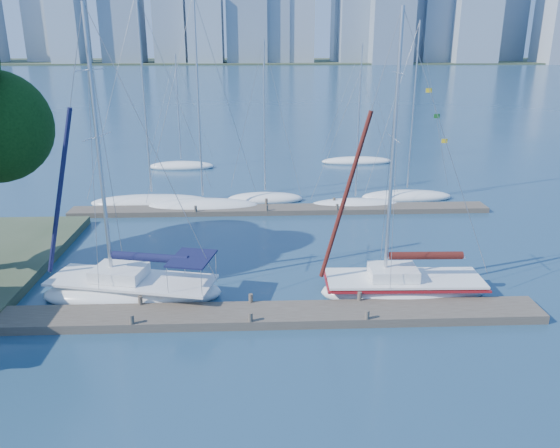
{
  "coord_description": "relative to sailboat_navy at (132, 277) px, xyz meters",
  "views": [
    {
      "loc": [
        0.39,
        -21.63,
        11.73
      ],
      "look_at": [
        1.47,
        4.0,
        3.11
      ],
      "focal_mm": 35.0,
      "sensor_mm": 36.0,
      "label": 1
    }
  ],
  "objects": [
    {
      "name": "far_shore",
      "position": [
        5.67,
        317.63,
        -1.09
      ],
      "size": [
        800.0,
        100.0,
        1.5
      ],
      "primitive_type": "cube",
      "color": "#38472D",
      "rests_on": "ground"
    },
    {
      "name": "bg_boat_2",
      "position": [
        6.61,
        16.52,
        -0.84
      ],
      "size": [
        6.11,
        4.12,
        12.15
      ],
      "rotation": [
        0.0,
        0.0,
        -0.41
      ],
      "color": "white",
      "rests_on": "ground"
    },
    {
      "name": "bg_boat_7",
      "position": [
        16.14,
        29.98,
        -0.86
      ],
      "size": [
        7.42,
        3.53,
        11.85
      ],
      "rotation": [
        0.0,
        0.0,
        -0.23
      ],
      "color": "white",
      "rests_on": "ground"
    },
    {
      "name": "bg_boat_4",
      "position": [
        17.68,
        16.61,
        -0.83
      ],
      "size": [
        7.35,
        3.6,
        13.47
      ],
      "rotation": [
        0.0,
        0.0,
        0.22
      ],
      "color": "white",
      "rests_on": "ground"
    },
    {
      "name": "bg_boat_3",
      "position": [
        13.26,
        14.56,
        -0.87
      ],
      "size": [
        6.93,
        2.83,
        10.14
      ],
      "rotation": [
        0.0,
        0.0,
        0.13
      ],
      "color": "white",
      "rests_on": "ground"
    },
    {
      "name": "sailboat_navy",
      "position": [
        0.0,
        0.0,
        0.0
      ],
      "size": [
        8.88,
        4.56,
        13.88
      ],
      "rotation": [
        0.0,
        0.0,
        -0.22
      ],
      "color": "white",
      "rests_on": "ground"
    },
    {
      "name": "bg_boat_1",
      "position": [
        2.05,
        14.43,
        -0.79
      ],
      "size": [
        8.51,
        5.2,
        15.07
      ],
      "rotation": [
        0.0,
        0.0,
        0.37
      ],
      "color": "white",
      "rests_on": "ground"
    },
    {
      "name": "near_dock",
      "position": [
        5.67,
        -2.37,
        -0.89
      ],
      "size": [
        26.0,
        2.0,
        0.4
      ],
      "primitive_type": "cube",
      "color": "#463D33",
      "rests_on": "ground"
    },
    {
      "name": "sailboat_maroon",
      "position": [
        13.02,
        -0.22,
        0.03
      ],
      "size": [
        8.09,
        2.84,
        13.69
      ],
      "rotation": [
        0.0,
        0.0,
        -0.03
      ],
      "color": "white",
      "rests_on": "ground"
    },
    {
      "name": "far_dock",
      "position": [
        7.67,
        13.63,
        -0.91
      ],
      "size": [
        30.0,
        1.8,
        0.36
      ],
      "primitive_type": "cube",
      "color": "#463D33",
      "rests_on": "ground"
    },
    {
      "name": "bg_boat_0",
      "position": [
        -1.88,
        15.7,
        -0.8
      ],
      "size": [
        9.42,
        5.36,
        15.29
      ],
      "rotation": [
        0.0,
        0.0,
        0.35
      ],
      "color": "white",
      "rests_on": "ground"
    },
    {
      "name": "bg_boat_6",
      "position": [
        -1.32,
        28.34,
        -0.85
      ],
      "size": [
        6.62,
        4.02,
        10.91
      ],
      "rotation": [
        0.0,
        0.0,
        0.34
      ],
      "color": "white",
      "rests_on": "ground"
    },
    {
      "name": "ground",
      "position": [
        5.67,
        -2.37,
        -1.09
      ],
      "size": [
        700.0,
        700.0,
        0.0
      ],
      "primitive_type": "plane",
      "color": "navy",
      "rests_on": "ground"
    }
  ]
}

